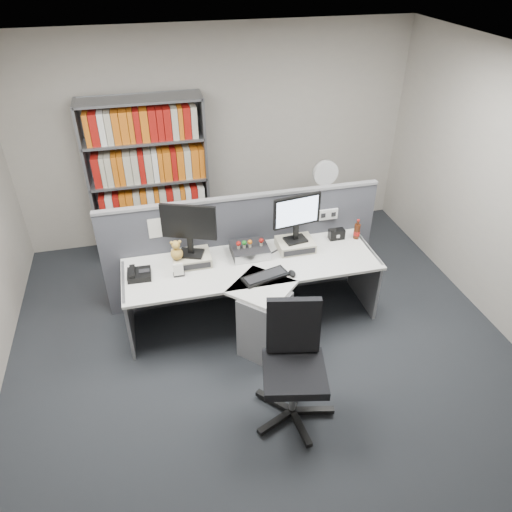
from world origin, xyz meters
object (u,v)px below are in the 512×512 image
object	(u,v)px
desktop_pc	(250,250)
mouse	(292,273)
speaker	(337,234)
monitor_left	(189,226)
desk_fan	(325,176)
filing_cabinet	(321,224)
desk	(257,297)
office_chair	(294,361)
shelving_unit	(150,182)
cola_bottle	(357,231)
monitor_right	(297,215)
desk_phone	(139,274)
desk_calendar	(178,271)
keyboard	(265,276)

from	to	relation	value
desktop_pc	mouse	size ratio (longest dim) A/B	3.36
mouse	speaker	bearing A→B (deg)	38.55
monitor_left	speaker	size ratio (longest dim) A/B	3.31
mouse	desk_fan	size ratio (longest dim) A/B	0.21
mouse	filing_cabinet	world-z (taller)	mouse
desk	desk_fan	xyz separation A→B (m)	(1.20, 1.40, 0.58)
mouse	office_chair	xyz separation A→B (m)	(-0.28, -0.96, -0.16)
speaker	desk	bearing A→B (deg)	-155.06
shelving_unit	monitor_left	bearing A→B (deg)	-78.08
shelving_unit	desk_fan	distance (m)	2.15
cola_bottle	monitor_right	bearing A→B (deg)	-176.58
monitor_left	desktop_pc	size ratio (longest dim) A/B	1.48
desktop_pc	desk_phone	size ratio (longest dim) A/B	1.61
speaker	desk_fan	bearing A→B (deg)	78.36
desktop_pc	speaker	xyz separation A→B (m)	(0.99, 0.08, 0.01)
desk_calendar	shelving_unit	distance (m)	1.67
monitor_left	cola_bottle	size ratio (longest dim) A/B	2.41
desk	desk_phone	size ratio (longest dim) A/B	11.16
mouse	shelving_unit	size ratio (longest dim) A/B	0.06
desk_phone	filing_cabinet	distance (m)	2.62
shelving_unit	office_chair	xyz separation A→B (m)	(0.95, -2.88, -0.40)
office_chair	desk_calendar	bearing A→B (deg)	122.98
desktop_pc	filing_cabinet	size ratio (longest dim) A/B	0.54
desk_calendar	speaker	distance (m)	1.77
monitor_right	desk_fan	xyz separation A→B (m)	(0.69, 1.02, -0.10)
keyboard	office_chair	size ratio (longest dim) A/B	0.45
desk_fan	cola_bottle	bearing A→B (deg)	-88.56
mouse	office_chair	distance (m)	1.02
mouse	cola_bottle	size ratio (longest dim) A/B	0.48
desktop_pc	desk_phone	distance (m)	1.15
cola_bottle	desk_fan	size ratio (longest dim) A/B	0.43
desktop_pc	filing_cabinet	distance (m)	1.61
desk_fan	office_chair	bearing A→B (deg)	-115.23
desk	monitor_left	world-z (taller)	monitor_left
monitor_right	filing_cabinet	distance (m)	1.46
cola_bottle	filing_cabinet	world-z (taller)	cola_bottle
desk_phone	monitor_left	bearing A→B (deg)	13.40
monitor_right	mouse	distance (m)	0.62
shelving_unit	filing_cabinet	distance (m)	2.24
speaker	keyboard	bearing A→B (deg)	-151.32
monitor_left	cola_bottle	xyz separation A→B (m)	(1.82, 0.04, -0.34)
desk	desktop_pc	distance (m)	0.50
desk_phone	cola_bottle	xyz separation A→B (m)	(2.35, 0.17, 0.05)
keyboard	shelving_unit	xyz separation A→B (m)	(-0.97, 1.89, 0.24)
desk_phone	desk_fan	distance (m)	2.61
monitor_right	cola_bottle	world-z (taller)	monitor_right
mouse	cola_bottle	bearing A→B (deg)	29.06
mouse	filing_cabinet	size ratio (longest dim) A/B	0.16
monitor_left	keyboard	xyz separation A→B (m)	(0.66, -0.43, -0.42)
desk_calendar	shelving_unit	size ratio (longest dim) A/B	0.06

